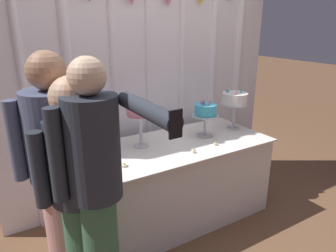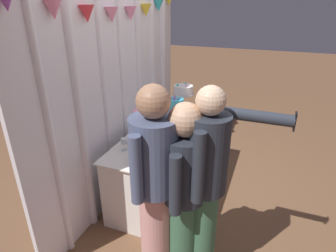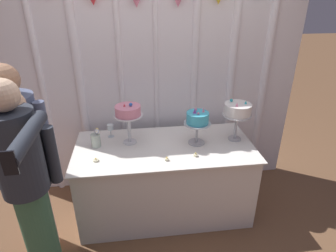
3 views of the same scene
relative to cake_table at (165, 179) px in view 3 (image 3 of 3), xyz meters
name	(u,v)px [view 3 (image 3 of 3)]	position (x,y,z in m)	size (l,w,h in m)	color
ground_plane	(166,215)	(0.00, -0.10, -0.39)	(24.00, 24.00, 0.00)	brown
draped_curtain	(160,75)	(0.02, 0.55, 0.93)	(3.07, 0.15, 2.56)	white
cake_table	(165,179)	(0.00, 0.00, 0.00)	(1.72, 0.83, 0.78)	white
cake_display_leftmost	(128,113)	(-0.33, 0.12, 0.71)	(0.28, 0.28, 0.42)	silver
cake_display_center	(197,120)	(0.32, 0.02, 0.64)	(0.26, 0.26, 0.37)	#B2B2B7
cake_display_rightmost	(238,111)	(0.72, 0.05, 0.70)	(0.28, 0.28, 0.42)	#B2B2B7
wine_glass	(110,128)	(-0.52, 0.26, 0.49)	(0.06, 0.06, 0.14)	silver
flower_vase	(96,139)	(-0.65, 0.08, 0.47)	(0.09, 0.09, 0.19)	#B2C1B2
tealight_far_left	(96,160)	(-0.63, -0.18, 0.40)	(0.05, 0.05, 0.03)	beige
tealight_near_left	(167,159)	(-0.01, -0.25, 0.40)	(0.04, 0.04, 0.04)	beige
tealight_near_right	(196,155)	(0.26, -0.22, 0.40)	(0.04, 0.04, 0.04)	beige
guest_man_dark_suit	(24,161)	(-1.16, -0.36, 0.55)	(0.51, 0.40, 1.71)	#D6938E
guest_man_pink_jacket	(27,182)	(-1.08, -0.56, 0.48)	(0.51, 0.35, 1.58)	#3D6B4C
guest_girl_blue_dress	(26,186)	(-1.03, -0.72, 0.57)	(0.47, 0.69, 1.70)	#3D6B4C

